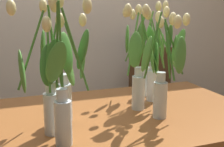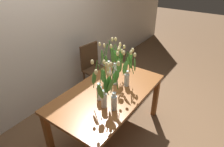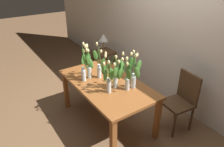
% 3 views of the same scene
% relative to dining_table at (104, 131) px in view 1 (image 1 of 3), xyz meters
% --- Properties ---
extents(room_wall_rear, '(9.00, 0.10, 2.70)m').
position_rel_dining_table_xyz_m(room_wall_rear, '(0.00, 1.32, 0.70)').
color(room_wall_rear, silver).
rests_on(room_wall_rear, ground).
extents(dining_table, '(1.60, 0.90, 0.74)m').
position_rel_dining_table_xyz_m(dining_table, '(0.00, 0.00, 0.00)').
color(dining_table, brown).
rests_on(dining_table, ground).
extents(tulip_vase_0, '(0.23, 0.13, 0.57)m').
position_rel_dining_table_xyz_m(tulip_vase_0, '(-0.20, -0.01, 0.27)').
color(tulip_vase_0, silver).
rests_on(tulip_vase_0, dining_table).
extents(tulip_vase_1, '(0.26, 0.24, 0.55)m').
position_rel_dining_table_xyz_m(tulip_vase_1, '(0.22, 0.01, 0.32)').
color(tulip_vase_1, silver).
rests_on(tulip_vase_1, dining_table).
extents(tulip_vase_2, '(0.27, 0.20, 0.55)m').
position_rel_dining_table_xyz_m(tulip_vase_2, '(0.26, -0.14, 0.32)').
color(tulip_vase_2, silver).
rests_on(tulip_vase_2, dining_table).
extents(tulip_vase_3, '(0.21, 0.15, 0.59)m').
position_rel_dining_table_xyz_m(tulip_vase_3, '(-0.24, -0.24, 0.31)').
color(tulip_vase_3, silver).
rests_on(tulip_vase_3, dining_table).
extents(tulip_vase_4, '(0.27, 0.15, 0.57)m').
position_rel_dining_table_xyz_m(tulip_vase_4, '(-0.28, -0.16, 0.32)').
color(tulip_vase_4, silver).
rests_on(tulip_vase_4, dining_table).
extents(tulip_vase_5, '(0.27, 0.17, 0.58)m').
position_rel_dining_table_xyz_m(tulip_vase_5, '(0.34, 0.24, 0.33)').
color(tulip_vase_5, silver).
rests_on(tulip_vase_5, dining_table).
extents(tulip_vase_6, '(0.26, 0.14, 0.55)m').
position_rel_dining_table_xyz_m(tulip_vase_6, '(0.35, 0.11, 0.31)').
color(tulip_vase_6, silver).
rests_on(tulip_vase_6, dining_table).
extents(dining_chair, '(0.45, 0.45, 0.93)m').
position_rel_dining_table_xyz_m(dining_chair, '(0.75, 0.88, -0.12)').
color(dining_chair, '#4C331E').
rests_on(dining_chair, ground).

